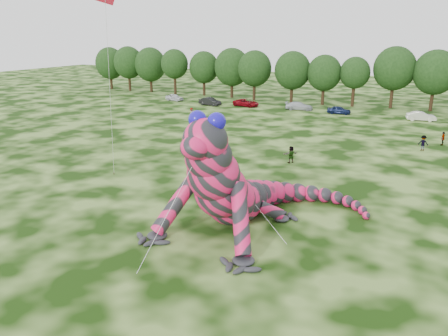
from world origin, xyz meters
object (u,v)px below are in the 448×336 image
at_px(car_1, 210,101).
at_px(car_2, 246,103).
at_px(inflatable_gecko, 240,163).
at_px(tree_4, 204,73).
at_px(tree_7, 292,77).
at_px(tree_8, 324,80).
at_px(car_4, 339,110).
at_px(tree_0, 110,68).
at_px(tree_10, 394,78).
at_px(tree_2, 150,70).
at_px(tree_6, 254,76).
at_px(tree_11, 434,81).
at_px(car_0, 174,97).
at_px(tree_1, 129,69).
at_px(tree_9, 354,82).
at_px(car_3, 299,106).
at_px(flying_kite, 106,12).
at_px(tree_5, 232,73).
at_px(spectator_3, 443,139).
at_px(car_5, 421,116).
at_px(spectator_5, 291,155).
at_px(tree_3, 175,72).
at_px(spectator_4, 192,113).
at_px(spectator_2, 423,143).
at_px(spectator_1, 220,135).

xyz_separation_m(car_1, car_2, (6.36, 1.77, -0.04)).
xyz_separation_m(inflatable_gecko, car_1, (-25.17, 44.21, -3.45)).
bearing_deg(tree_4, tree_7, -5.57).
xyz_separation_m(tree_8, car_4, (4.70, -8.30, -3.83)).
xyz_separation_m(tree_0, tree_10, (61.96, -0.66, 0.50)).
xyz_separation_m(tree_0, tree_4, (24.92, -0.52, -0.23)).
bearing_deg(tree_8, tree_2, 177.38).
relative_size(tree_6, tree_11, 0.94).
bearing_deg(car_0, tree_11, -68.77).
distance_m(tree_1, tree_8, 44.15).
distance_m(tree_8, tree_9, 5.30).
xyz_separation_m(car_3, car_4, (6.96, -1.00, -0.03)).
relative_size(flying_kite, tree_5, 1.63).
bearing_deg(tree_4, tree_10, -0.21).
relative_size(tree_0, spectator_3, 5.89).
height_order(tree_5, car_0, tree_5).
relative_size(tree_4, car_4, 2.41).
xyz_separation_m(tree_6, car_5, (30.27, -8.56, -4.06)).
bearing_deg(tree_8, tree_7, -178.22).
xyz_separation_m(flying_kite, tree_8, (4.88, 52.14, -9.60)).
bearing_deg(car_1, inflatable_gecko, -138.99).
bearing_deg(car_0, tree_1, 73.75).
height_order(tree_7, spectator_5, tree_7).
bearing_deg(tree_2, tree_3, -13.07).
distance_m(tree_1, tree_5, 25.23).
distance_m(car_4, spectator_4, 23.94).
bearing_deg(spectator_2, tree_1, -27.58).
distance_m(inflatable_gecko, tree_6, 57.20).
height_order(tree_3, car_1, tree_3).
bearing_deg(tree_7, tree_9, 2.78).
height_order(tree_4, spectator_1, tree_4).
distance_m(flying_kite, tree_8, 53.24).
height_order(tree_0, car_4, tree_0).
distance_m(flying_kite, car_4, 46.84).
xyz_separation_m(car_4, spectator_4, (-19.60, -13.75, 0.18)).
height_order(car_0, spectator_5, spectator_5).
bearing_deg(tree_7, car_0, -160.98).
distance_m(tree_3, spectator_1, 43.53).
relative_size(tree_11, spectator_1, 6.35).
bearing_deg(spectator_4, tree_10, -31.33).
distance_m(tree_5, tree_6, 5.84).
relative_size(tree_1, spectator_4, 5.99).
height_order(inflatable_gecko, car_0, inflatable_gecko).
relative_size(inflatable_gecko, tree_1, 1.69).
height_order(tree_0, car_5, tree_0).
distance_m(tree_1, tree_2, 5.38).
bearing_deg(tree_0, tree_10, -0.61).
xyz_separation_m(tree_2, spectator_2, (56.64, -29.44, -3.95)).
relative_size(flying_kite, spectator_5, 9.23).
distance_m(car_5, spectator_5, 31.68).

